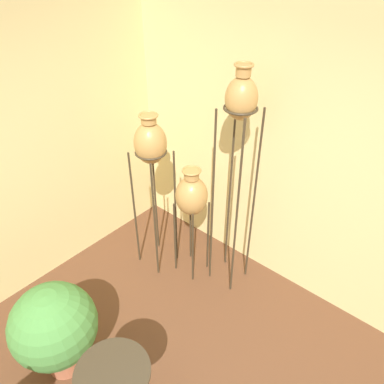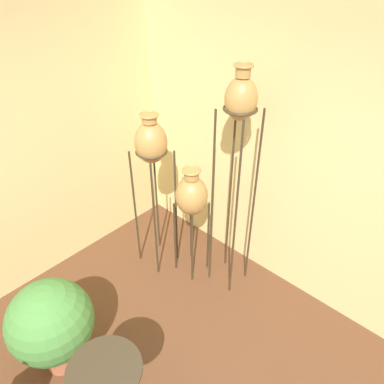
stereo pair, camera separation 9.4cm
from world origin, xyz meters
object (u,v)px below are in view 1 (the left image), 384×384
object	(u,v)px
vase_stand_short	(192,196)
vase_stand_tall	(240,111)
vase_stand_medium	(151,147)
potted_plant	(55,328)

from	to	relation	value
vase_stand_short	vase_stand_tall	bearing A→B (deg)	-65.15
vase_stand_tall	vase_stand_short	size ratio (longest dim) A/B	1.78
vase_stand_medium	potted_plant	size ratio (longest dim) A/B	1.99
vase_stand_medium	potted_plant	xyz separation A→B (m)	(-1.38, -0.30, -0.90)
vase_stand_medium	vase_stand_short	distance (m)	0.60
vase_stand_tall	potted_plant	xyz separation A→B (m)	(-1.69, 0.42, -1.34)
vase_stand_medium	vase_stand_tall	bearing A→B (deg)	-66.86
vase_stand_tall	vase_stand_medium	xyz separation A→B (m)	(-0.31, 0.72, -0.44)
potted_plant	vase_stand_medium	bearing A→B (deg)	12.34
vase_stand_tall	vase_stand_short	distance (m)	0.98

